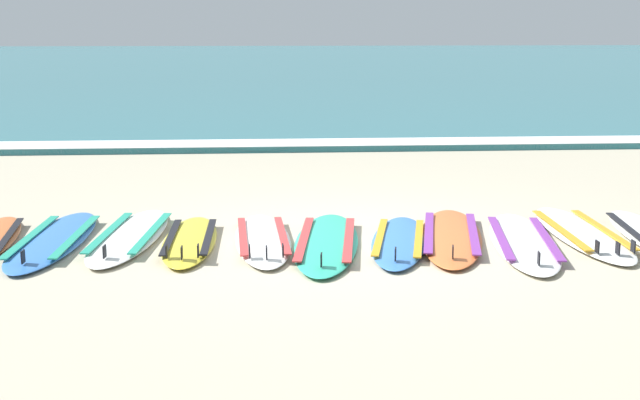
% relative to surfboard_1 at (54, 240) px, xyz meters
% --- Properties ---
extents(ground_plane, '(80.00, 80.00, 0.00)m').
position_rel_surfboard_1_xyz_m(ground_plane, '(2.83, -0.05, -0.04)').
color(ground_plane, '#B7AD93').
extents(sea, '(80.00, 60.00, 0.10)m').
position_rel_surfboard_1_xyz_m(sea, '(2.83, 35.67, 0.01)').
color(sea, teal).
rests_on(sea, ground).
extents(wave_foam_strip, '(80.00, 0.90, 0.11)m').
position_rel_surfboard_1_xyz_m(wave_foam_strip, '(2.83, 6.12, 0.02)').
color(wave_foam_strip, white).
rests_on(wave_foam_strip, ground).
extents(surfboard_1, '(0.70, 2.42, 0.18)m').
position_rel_surfboard_1_xyz_m(surfboard_1, '(0.00, 0.00, 0.00)').
color(surfboard_1, '#3875CC').
rests_on(surfboard_1, ground).
extents(surfboard_2, '(0.80, 2.40, 0.18)m').
position_rel_surfboard_1_xyz_m(surfboard_2, '(0.71, 0.11, 0.00)').
color(surfboard_2, white).
rests_on(surfboard_2, ground).
extents(surfboard_3, '(0.52, 2.00, 0.18)m').
position_rel_surfboard_1_xyz_m(surfboard_3, '(1.31, -0.12, 0.00)').
color(surfboard_3, yellow).
rests_on(surfboard_3, ground).
extents(surfboard_4, '(0.61, 2.14, 0.18)m').
position_rel_surfboard_1_xyz_m(surfboard_4, '(2.01, -0.12, 0.00)').
color(surfboard_4, white).
rests_on(surfboard_4, ground).
extents(surfboard_5, '(0.89, 2.45, 0.18)m').
position_rel_surfboard_1_xyz_m(surfboard_5, '(2.62, -0.28, 0.00)').
color(surfboard_5, '#2DB793').
rests_on(surfboard_5, ground).
extents(surfboard_6, '(0.92, 2.12, 0.18)m').
position_rel_surfboard_1_xyz_m(surfboard_6, '(3.32, -0.28, 0.00)').
color(surfboard_6, '#3875CC').
rests_on(surfboard_6, ground).
extents(surfboard_7, '(1.06, 2.46, 0.18)m').
position_rel_surfboard_1_xyz_m(surfboard_7, '(3.86, -0.12, 0.00)').
color(surfboard_7, orange).
rests_on(surfboard_7, ground).
extents(surfboard_8, '(0.98, 2.45, 0.18)m').
position_rel_surfboard_1_xyz_m(surfboard_8, '(4.50, -0.37, 0.00)').
color(surfboard_8, white).
rests_on(surfboard_8, ground).
extents(surfboard_9, '(0.66, 2.39, 0.18)m').
position_rel_surfboard_1_xyz_m(surfboard_9, '(5.18, -0.09, 0.00)').
color(surfboard_9, white).
rests_on(surfboard_9, ground).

